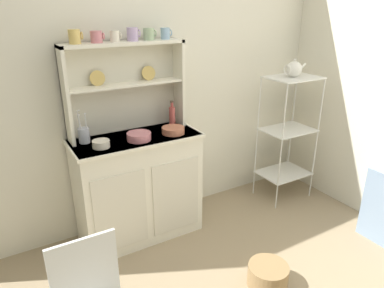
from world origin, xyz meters
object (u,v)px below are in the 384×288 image
object	(u,v)px
bakers_rack	(288,127)
floor_basket	(268,275)
hutch_cabinet	(138,186)
porcelain_teapot	(294,69)
hutch_shelf_unit	(124,81)
jam_bottle	(172,116)
utensil_jar	(84,135)
bowl_mixing_large	(101,144)
cup_gold_0	(75,37)

from	to	relation	value
bakers_rack	floor_basket	distance (m)	1.45
hutch_cabinet	porcelain_teapot	xyz separation A→B (m)	(1.47, -0.12, 0.82)
hutch_shelf_unit	jam_bottle	distance (m)	0.48
hutch_shelf_unit	porcelain_teapot	size ratio (longest dim) A/B	3.98
bakers_rack	utensil_jar	bearing A→B (deg)	173.86
hutch_shelf_unit	bakers_rack	world-z (taller)	hutch_shelf_unit
bowl_mixing_large	porcelain_teapot	world-z (taller)	porcelain_teapot
bowl_mixing_large	porcelain_teapot	size ratio (longest dim) A/B	0.53
hutch_cabinet	bakers_rack	world-z (taller)	bakers_rack
hutch_cabinet	utensil_jar	distance (m)	0.60
hutch_cabinet	cup_gold_0	xyz separation A→B (m)	(-0.33, 0.12, 1.15)
hutch_shelf_unit	bakers_rack	xyz separation A→B (m)	(1.47, -0.28, -0.54)
bowl_mixing_large	hutch_cabinet	bearing A→B (deg)	14.48
bowl_mixing_large	porcelain_teapot	bearing A→B (deg)	-1.51
hutch_shelf_unit	cup_gold_0	distance (m)	0.47
floor_basket	jam_bottle	distance (m)	1.39
bakers_rack	bowl_mixing_large	xyz separation A→B (m)	(-1.76, 0.05, 0.17)
hutch_cabinet	bakers_rack	xyz separation A→B (m)	(1.47, -0.12, 0.28)
bowl_mixing_large	jam_bottle	xyz separation A→B (m)	(0.64, 0.16, 0.06)
cup_gold_0	jam_bottle	size ratio (longest dim) A/B	0.44
hutch_cabinet	bowl_mixing_large	xyz separation A→B (m)	(-0.28, -0.07, 0.45)
utensil_jar	cup_gold_0	bearing A→B (deg)	58.98
jam_bottle	utensil_jar	world-z (taller)	utensil_jar
jam_bottle	bowl_mixing_large	bearing A→B (deg)	-166.06
hutch_cabinet	floor_basket	bearing A→B (deg)	-62.64
hutch_shelf_unit	jam_bottle	bearing A→B (deg)	-12.03
floor_basket	cup_gold_0	xyz separation A→B (m)	(-0.84, 1.11, 1.52)
cup_gold_0	utensil_jar	distance (m)	0.67
hutch_cabinet	cup_gold_0	distance (m)	1.20
hutch_cabinet	utensil_jar	size ratio (longest dim) A/B	3.87
hutch_shelf_unit	hutch_cabinet	bearing A→B (deg)	-90.00
floor_basket	bowl_mixing_large	distance (m)	1.46
bowl_mixing_large	utensil_jar	size ratio (longest dim) A/B	0.48
bakers_rack	utensil_jar	xyz separation A→B (m)	(-1.83, 0.20, 0.20)
utensil_jar	bowl_mixing_large	bearing A→B (deg)	-63.24
utensil_jar	porcelain_teapot	size ratio (longest dim) A/B	1.11
hutch_cabinet	cup_gold_0	size ratio (longest dim) A/B	10.46
hutch_cabinet	floor_basket	distance (m)	1.17
hutch_cabinet	floor_basket	world-z (taller)	hutch_cabinet
floor_basket	bowl_mixing_large	world-z (taller)	bowl_mixing_large
porcelain_teapot	cup_gold_0	bearing A→B (deg)	172.36
cup_gold_0	jam_bottle	xyz separation A→B (m)	(0.69, -0.04, -0.65)
jam_bottle	utensil_jar	distance (m)	0.72
bowl_mixing_large	jam_bottle	world-z (taller)	jam_bottle
hutch_cabinet	utensil_jar	bearing A→B (deg)	167.85
bakers_rack	bowl_mixing_large	distance (m)	1.76
floor_basket	porcelain_teapot	distance (m)	1.75
porcelain_teapot	hutch_shelf_unit	bearing A→B (deg)	169.13
bakers_rack	bowl_mixing_large	bearing A→B (deg)	178.49
bakers_rack	bowl_mixing_large	world-z (taller)	bakers_rack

